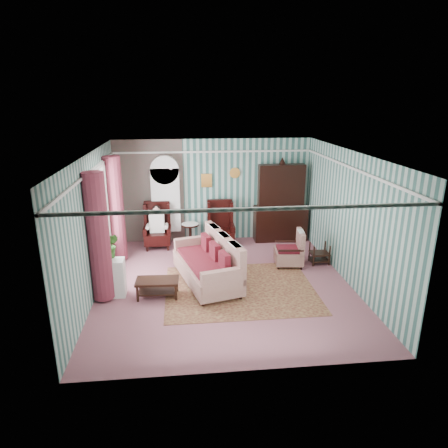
{
  "coord_description": "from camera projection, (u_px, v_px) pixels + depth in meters",
  "views": [
    {
      "loc": [
        -0.87,
        -8.06,
        3.99
      ],
      "look_at": [
        0.04,
        0.6,
        1.21
      ],
      "focal_mm": 32.0,
      "sensor_mm": 36.0,
      "label": 1
    }
  ],
  "objects": [
    {
      "name": "wingback_right",
      "position": [
        221.0,
        224.0,
        11.08
      ],
      "size": [
        0.76,
        0.8,
        1.25
      ],
      "primitive_type": "cube",
      "color": "black",
      "rests_on": "floor"
    },
    {
      "name": "potted_plant_c",
      "position": [
        105.0,
        251.0,
        8.18
      ],
      "size": [
        0.24,
        0.24,
        0.35
      ],
      "primitive_type": "imported",
      "rotation": [
        0.0,
        0.0,
        0.24
      ],
      "color": "#1E551A",
      "rests_on": "plant_stand"
    },
    {
      "name": "dresser_hutch",
      "position": [
        281.0,
        200.0,
        11.34
      ],
      "size": [
        1.5,
        0.56,
        2.36
      ],
      "primitive_type": "cube",
      "color": "black",
      "rests_on": "floor"
    },
    {
      "name": "floral_armchair",
      "position": [
        289.0,
        245.0,
        9.76
      ],
      "size": [
        0.8,
        0.81,
        1.07
      ],
      "primitive_type": "cube",
      "rotation": [
        0.0,
        0.0,
        1.46
      ],
      "color": "beige",
      "rests_on": "floor"
    },
    {
      "name": "plant_stand",
      "position": [
        112.0,
        278.0,
        8.29
      ],
      "size": [
        0.55,
        0.35,
        0.8
      ],
      "primitive_type": "cube",
      "color": "white",
      "rests_on": "floor"
    },
    {
      "name": "bookcase",
      "position": [
        166.0,
        204.0,
        11.15
      ],
      "size": [
        0.8,
        0.28,
        2.24
      ],
      "primitive_type": "cube",
      "color": "silver",
      "rests_on": "floor"
    },
    {
      "name": "potted_plant_b",
      "position": [
        111.0,
        246.0,
        8.23
      ],
      "size": [
        0.31,
        0.26,
        0.52
      ],
      "primitive_type": "imported",
      "rotation": [
        0.0,
        0.0,
        -0.1
      ],
      "color": "#1C5219",
      "rests_on": "plant_stand"
    },
    {
      "name": "wingback_left",
      "position": [
        157.0,
        226.0,
        10.9
      ],
      "size": [
        0.76,
        0.8,
        1.25
      ],
      "primitive_type": "cube",
      "color": "black",
      "rests_on": "floor"
    },
    {
      "name": "round_side_table",
      "position": [
        190.0,
        234.0,
        11.23
      ],
      "size": [
        0.5,
        0.5,
        0.6
      ],
      "primitive_type": "cylinder",
      "color": "black",
      "rests_on": "floor"
    },
    {
      "name": "room_shell",
      "position": [
        195.0,
        195.0,
        8.43
      ],
      "size": [
        5.53,
        6.02,
        2.91
      ],
      "color": "#38665E",
      "rests_on": "ground"
    },
    {
      "name": "sofa",
      "position": [
        206.0,
        261.0,
        8.82
      ],
      "size": [
        1.46,
        2.38,
        1.05
      ],
      "primitive_type": "cube",
      "rotation": [
        0.0,
        0.0,
        1.83
      ],
      "color": "beige",
      "rests_on": "floor"
    },
    {
      "name": "rug",
      "position": [
        240.0,
        289.0,
        8.67
      ],
      "size": [
        3.2,
        2.6,
        0.01
      ],
      "primitive_type": "cube",
      "color": "#4B1E19",
      "rests_on": "floor"
    },
    {
      "name": "seated_woman",
      "position": [
        157.0,
        227.0,
        10.91
      ],
      "size": [
        0.44,
        0.4,
        1.18
      ],
      "primitive_type": null,
      "color": "white",
      "rests_on": "floor"
    },
    {
      "name": "coffee_table",
      "position": [
        158.0,
        288.0,
        8.3
      ],
      "size": [
        0.91,
        0.52,
        0.38
      ],
      "primitive_type": "cube",
      "rotation": [
        0.0,
        0.0,
        -0.05
      ],
      "color": "black",
      "rests_on": "floor"
    },
    {
      "name": "potted_plant_a",
      "position": [
        104.0,
        251.0,
        8.0
      ],
      "size": [
        0.52,
        0.49,
        0.46
      ],
      "primitive_type": "imported",
      "rotation": [
        0.0,
        0.0,
        0.4
      ],
      "color": "#1C4D18",
      "rests_on": "plant_stand"
    },
    {
      "name": "floor",
      "position": [
        225.0,
        284.0,
        8.93
      ],
      "size": [
        6.0,
        6.0,
        0.0
      ],
      "primitive_type": "plane",
      "color": "#995969",
      "rests_on": "ground"
    },
    {
      "name": "nest_table",
      "position": [
        319.0,
        253.0,
        9.95
      ],
      "size": [
        0.45,
        0.38,
        0.54
      ],
      "primitive_type": "cube",
      "color": "black",
      "rests_on": "floor"
    }
  ]
}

